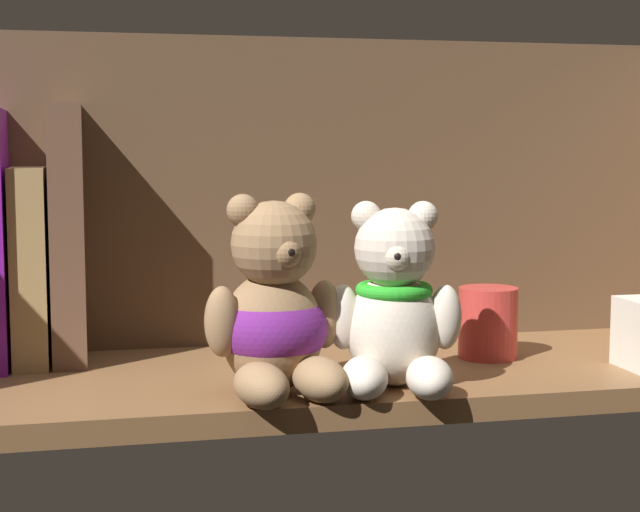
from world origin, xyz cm
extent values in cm
cube|color=brown|center=(0.00, 0.00, 1.00)|extent=(83.93, 25.01, 2.00)
cube|color=brown|center=(0.00, 13.10, 16.05)|extent=(86.33, 1.20, 32.11)
cube|color=#A98753|center=(-22.29, 9.55, 10.85)|extent=(3.08, 11.75, 17.70)
cube|color=brown|center=(-18.96, 9.55, 13.68)|extent=(2.98, 11.35, 23.37)
ellipsoid|color=#93704C|center=(-2.99, -6.81, 6.82)|extent=(8.20, 7.53, 9.65)
sphere|color=#93704C|center=(-2.90, -7.29, 13.92)|extent=(6.86, 6.86, 6.86)
sphere|color=#93704C|center=(-5.35, -7.26, 16.60)|extent=(2.57, 2.57, 2.57)
sphere|color=#93704C|center=(-0.63, -6.37, 16.60)|extent=(2.57, 2.57, 2.57)
sphere|color=#9B754E|center=(-2.45, -9.68, 13.51)|extent=(2.57, 2.57, 2.57)
sphere|color=black|center=(-2.29, -10.57, 13.58)|extent=(0.90, 0.90, 0.90)
ellipsoid|color=#93704C|center=(-4.75, -11.81, 3.72)|extent=(4.98, 7.03, 3.43)
ellipsoid|color=#93704C|center=(0.46, -10.83, 3.72)|extent=(4.98, 7.03, 3.43)
ellipsoid|color=#93704C|center=(-7.17, -8.09, 8.03)|extent=(3.25, 3.25, 5.57)
ellipsoid|color=#93704C|center=(1.36, -6.49, 8.03)|extent=(3.25, 3.25, 5.57)
ellipsoid|color=#6C217F|center=(-2.99, -6.81, 7.06)|extent=(8.88, 8.20, 6.75)
ellipsoid|color=beige|center=(7.04, -7.12, 6.61)|extent=(7.84, 7.19, 9.22)
sphere|color=beige|center=(6.94, -7.56, 13.39)|extent=(6.56, 6.56, 6.56)
sphere|color=beige|center=(4.81, -6.58, 15.95)|extent=(2.46, 2.46, 2.46)
sphere|color=beige|center=(9.28, -7.65, 15.95)|extent=(2.46, 2.46, 2.46)
sphere|color=beige|center=(6.39, -9.83, 13.00)|extent=(2.46, 2.46, 2.46)
sphere|color=black|center=(6.19, -10.66, 13.07)|extent=(0.86, 0.86, 0.86)
ellipsoid|color=beige|center=(3.56, -10.78, 3.64)|extent=(5.02, 6.84, 3.28)
ellipsoid|color=beige|center=(8.49, -11.97, 3.64)|extent=(5.02, 6.84, 3.28)
ellipsoid|color=beige|center=(2.90, -6.59, 7.76)|extent=(3.21, 3.21, 5.33)
ellipsoid|color=beige|center=(10.97, -8.53, 7.76)|extent=(3.21, 3.21, 5.33)
torus|color=green|center=(7.04, -7.12, 9.93)|extent=(6.30, 6.30, 1.18)
cylinder|color=#C63833|center=(18.79, 1.34, 5.29)|extent=(5.46, 5.46, 6.57)
camera|label=1|loc=(-17.10, -84.89, 21.60)|focal=56.58mm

